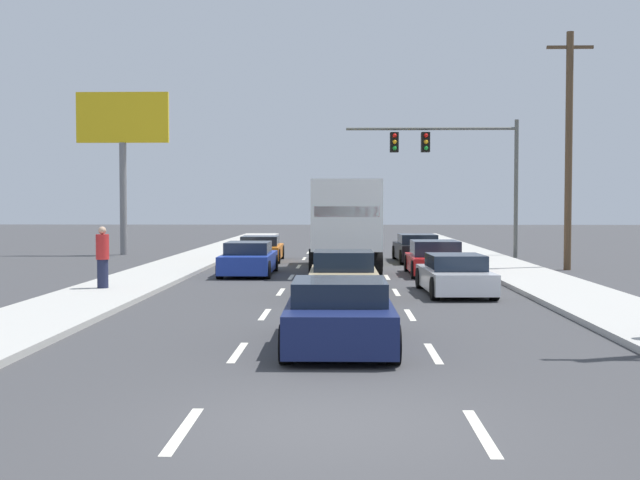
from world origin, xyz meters
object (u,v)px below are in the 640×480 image
object	(u,v)px
car_blue	(249,260)
box_truck	(344,219)
car_tan	(343,276)
utility_pole_mid	(569,148)
car_black	(417,249)
traffic_signal_mast	(445,154)
car_navy	(339,315)
roadside_billboard	(123,137)
pedestrian_near_corner	(103,257)
car_orange	(261,249)
car_red	(435,259)
car_white	(455,276)

from	to	relation	value
car_blue	box_truck	distance (m)	4.45
box_truck	car_tan	size ratio (longest dim) A/B	2.03
box_truck	utility_pole_mid	bearing A→B (deg)	1.92
car_black	traffic_signal_mast	world-z (taller)	traffic_signal_mast
box_truck	car_tan	xyz separation A→B (m)	(-0.04, -9.28, -1.42)
car_navy	traffic_signal_mast	distance (m)	26.24
car_blue	box_truck	xyz separation A→B (m)	(3.50, 2.34, 1.43)
car_tan	roadside_billboard	size ratio (longest dim) A/B	0.51
car_tan	traffic_signal_mast	xyz separation A→B (m)	(4.92, 17.11, 4.45)
car_blue	pedestrian_near_corner	distance (m)	7.18
car_orange	pedestrian_near_corner	world-z (taller)	pedestrian_near_corner
car_red	pedestrian_near_corner	world-z (taller)	pedestrian_near_corner
car_red	traffic_signal_mast	distance (m)	11.07
utility_pole_mid	roadside_billboard	distance (m)	22.14
car_navy	pedestrian_near_corner	xyz separation A→B (m)	(-6.95, 9.01, 0.47)
traffic_signal_mast	box_truck	bearing A→B (deg)	-121.92
car_orange	pedestrian_near_corner	size ratio (longest dim) A/B	2.38
car_black	car_red	size ratio (longest dim) A/B	1.11
roadside_billboard	traffic_signal_mast	bearing A→B (deg)	-6.27
pedestrian_near_corner	car_black	bearing A→B (deg)	52.21
car_red	roadside_billboard	size ratio (longest dim) A/B	0.51
car_tan	box_truck	bearing A→B (deg)	89.73
traffic_signal_mast	car_white	bearing A→B (deg)	-95.94
box_truck	pedestrian_near_corner	size ratio (longest dim) A/B	4.80
car_red	traffic_signal_mast	xyz separation A→B (m)	(1.57, 10.02, 4.45)
car_tan	pedestrian_near_corner	distance (m)	7.09
car_tan	traffic_signal_mast	bearing A→B (deg)	73.96
car_white	car_navy	bearing A→B (deg)	-110.24
car_red	box_truck	bearing A→B (deg)	146.45
car_tan	car_red	size ratio (longest dim) A/B	1.01
car_white	roadside_billboard	size ratio (longest dim) A/B	0.52
car_orange	car_blue	size ratio (longest dim) A/B	0.96
car_tan	car_black	bearing A→B (deg)	76.72
car_navy	roadside_billboard	size ratio (longest dim) A/B	0.54
car_blue	roadside_billboard	size ratio (longest dim) A/B	0.54
car_blue	car_navy	distance (m)	15.58
car_red	car_black	bearing A→B (deg)	90.17
box_truck	car_navy	size ratio (longest dim) A/B	1.92
car_tan	pedestrian_near_corner	bearing A→B (deg)	173.97
car_black	traffic_signal_mast	bearing A→B (deg)	62.11
car_navy	traffic_signal_mast	world-z (taller)	traffic_signal_mast
car_navy	pedestrian_near_corner	size ratio (longest dim) A/B	2.50
car_tan	car_navy	world-z (taller)	car_tan
car_blue	car_tan	bearing A→B (deg)	-63.54
car_orange	car_navy	xyz separation A→B (m)	(3.66, -22.51, 0.04)
car_white	roadside_billboard	distance (m)	23.89
box_truck	car_red	bearing A→B (deg)	-33.55
car_orange	car_white	bearing A→B (deg)	-62.93
box_truck	car_navy	world-z (taller)	box_truck
car_orange	pedestrian_near_corner	distance (m)	13.91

